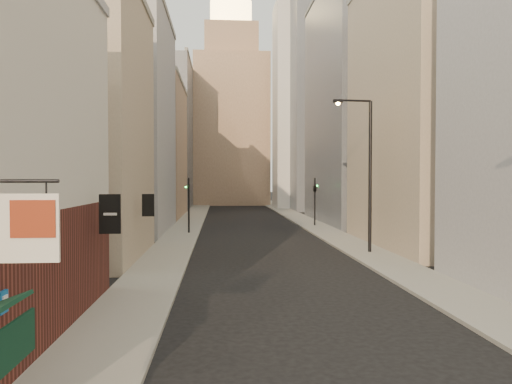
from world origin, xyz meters
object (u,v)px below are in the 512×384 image
Objects in this scene: traffic_light_left at (189,195)px; streetlamp_mid at (366,166)px; clock_tower at (231,113)px; white_tower at (299,97)px; traffic_light_right at (315,190)px.

streetlamp_mid is at bearing 112.40° from traffic_light_left.
clock_tower reaches higher than white_tower.
clock_tower is 66.75m from streetlamp_mid.
white_tower reaches higher than traffic_light_left.
clock_tower is at bearing 128.16° from white_tower.
white_tower is 52.99m from streetlamp_mid.
white_tower is at bearing 79.90° from streetlamp_mid.
traffic_light_left is (-4.93, -52.75, -14.18)m from clock_tower.
traffic_light_left is (-15.93, -38.75, -15.15)m from white_tower.
clock_tower is 17.83m from white_tower.
white_tower is 44.55m from traffic_light_left.
traffic_light_left is at bearing -95.34° from clock_tower.
traffic_light_right is (7.54, -46.66, -13.84)m from clock_tower.
clock_tower is 49.25m from traffic_light_right.
white_tower reaches higher than traffic_light_right.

